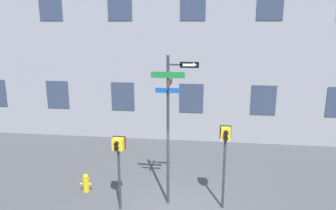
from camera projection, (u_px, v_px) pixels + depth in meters
building_facade at (193, 5)px, 15.21m from camera, size 24.00×0.63×13.17m
street_sign_pole at (170, 117)px, 10.03m from camera, size 1.42×1.08×4.82m
pedestrian_signal_left at (118, 153)px, 9.95m from camera, size 0.39×0.40×2.39m
pedestrian_signal_right at (225, 146)px, 9.96m from camera, size 0.34×0.40×2.70m
fire_hydrant at (86, 183)px, 11.42m from camera, size 0.39×0.23×0.66m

